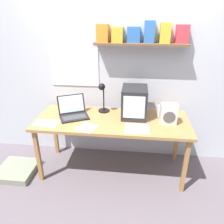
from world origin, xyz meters
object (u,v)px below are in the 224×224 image
at_px(crt_monitor, 134,102).
at_px(loose_paper_near_monitor, 137,129).
at_px(desk_lamp, 103,95).
at_px(floor_cushion, 17,170).
at_px(laptop, 73,111).
at_px(corner_desk, 112,124).
at_px(printed_handout, 46,123).
at_px(open_notebook, 87,127).
at_px(space_heater, 168,114).
at_px(juice_glass, 160,111).

relative_size(crt_monitor, loose_paper_near_monitor, 1.34).
height_order(desk_lamp, floor_cushion, desk_lamp).
distance_m(crt_monitor, laptop, 0.77).
distance_m(corner_desk, loose_paper_near_monitor, 0.37).
relative_size(corner_desk, printed_handout, 6.32).
height_order(open_notebook, floor_cushion, open_notebook).
relative_size(space_heater, printed_handout, 0.81).
height_order(space_heater, floor_cushion, space_heater).
bearing_deg(loose_paper_near_monitor, corner_desk, 146.85).
relative_size(juice_glass, open_notebook, 0.49).
bearing_deg(printed_handout, space_heater, 6.62).
height_order(corner_desk, juice_glass, juice_glass).
distance_m(printed_handout, loose_paper_near_monitor, 1.06).
distance_m(corner_desk, juice_glass, 0.63).
bearing_deg(juice_glass, corner_desk, -161.23).
relative_size(open_notebook, floor_cushion, 0.54).
xyz_separation_m(laptop, space_heater, (1.16, -0.07, 0.06)).
xyz_separation_m(printed_handout, floor_cushion, (-0.49, -0.03, -0.72)).
distance_m(crt_monitor, floor_cushion, 1.79).
relative_size(crt_monitor, printed_handout, 1.27).
bearing_deg(desk_lamp, laptop, -140.71).
distance_m(printed_handout, floor_cushion, 0.87).
relative_size(loose_paper_near_monitor, open_notebook, 1.10).
bearing_deg(space_heater, crt_monitor, 157.11).
distance_m(juice_glass, open_notebook, 0.95).
height_order(laptop, juice_glass, laptop).
bearing_deg(laptop, open_notebook, -76.47).
relative_size(juice_glass, floor_cushion, 0.26).
relative_size(laptop, floor_cushion, 0.94).
bearing_deg(loose_paper_near_monitor, open_notebook, -176.42).
xyz_separation_m(open_notebook, floor_cushion, (-0.98, 0.02, -0.72)).
distance_m(laptop, desk_lamp, 0.42).
height_order(printed_handout, floor_cushion, printed_handout).
relative_size(space_heater, floor_cushion, 0.51).
xyz_separation_m(printed_handout, open_notebook, (0.50, -0.05, 0.00)).
xyz_separation_m(crt_monitor, floor_cushion, (-1.50, -0.35, -0.90)).
bearing_deg(laptop, space_heater, -29.94).
height_order(corner_desk, desk_lamp, desk_lamp).
bearing_deg(laptop, desk_lamp, -3.20).
bearing_deg(floor_cushion, space_heater, 5.88).
relative_size(printed_handout, loose_paper_near_monitor, 1.05).
bearing_deg(corner_desk, juice_glass, 18.77).
xyz_separation_m(crt_monitor, open_notebook, (-0.52, -0.36, -0.18)).
height_order(crt_monitor, desk_lamp, desk_lamp).
bearing_deg(loose_paper_near_monitor, crt_monitor, 97.98).
bearing_deg(corner_desk, open_notebook, -137.80).
relative_size(desk_lamp, loose_paper_near_monitor, 1.41).
bearing_deg(floor_cushion, printed_handout, 3.74).
distance_m(space_heater, open_notebook, 0.95).
xyz_separation_m(laptop, open_notebook, (0.24, -0.29, -0.06)).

